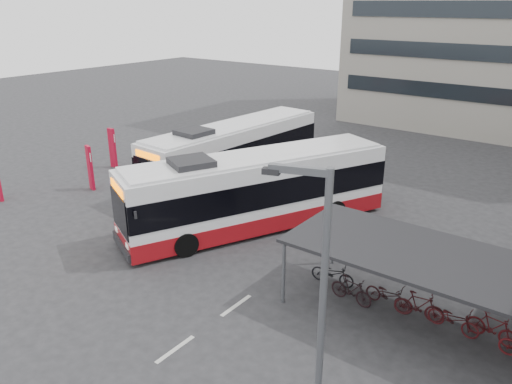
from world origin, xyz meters
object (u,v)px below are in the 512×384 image
Objects in this scene: bus_main at (257,191)px; lamp_post at (317,322)px; bus_teal at (234,153)px; pedestrian at (188,223)px.

bus_main is 13.92m from lamp_post.
lamp_post reaches higher than bus_main.
bus_main is at bearing -37.56° from bus_teal.
bus_teal is (-5.03, 4.42, -0.05)m from bus_main.
pedestrian is at bearing -61.42° from bus_teal.
pedestrian is at bearing 127.30° from lamp_post.
bus_teal is 1.72× the size of lamp_post.
lamp_post is at bearing -42.16° from bus_teal.
lamp_post is (10.68, -7.08, 3.35)m from pedestrian.
bus_teal is 20.52m from lamp_post.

